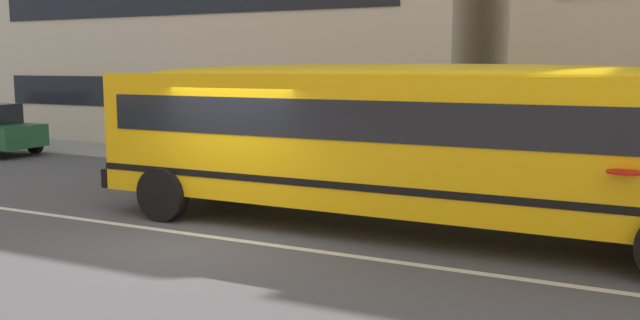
% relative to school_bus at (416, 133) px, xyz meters
% --- Properties ---
extents(ground_plane, '(400.00, 400.00, 0.00)m').
position_rel_school_bus_xyz_m(ground_plane, '(-2.96, -1.83, -1.73)').
color(ground_plane, '#4C4C4F').
extents(sidewalk_far, '(120.00, 3.00, 0.01)m').
position_rel_school_bus_xyz_m(sidewalk_far, '(-2.96, 6.29, -1.73)').
color(sidewalk_far, gray).
rests_on(sidewalk_far, ground_plane).
extents(lane_centreline, '(110.00, 0.16, 0.01)m').
position_rel_school_bus_xyz_m(lane_centreline, '(-2.96, -1.83, -1.73)').
color(lane_centreline, silver).
rests_on(lane_centreline, ground_plane).
extents(school_bus, '(13.06, 3.11, 2.92)m').
position_rel_school_bus_xyz_m(school_bus, '(0.00, 0.00, 0.00)').
color(school_bus, yellow).
rests_on(school_bus, ground_plane).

